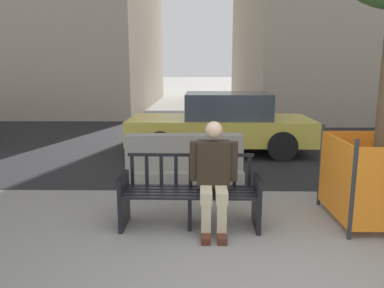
% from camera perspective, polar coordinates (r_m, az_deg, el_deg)
% --- Properties ---
extents(ground_plane, '(200.00, 200.00, 0.00)m').
position_cam_1_polar(ground_plane, '(3.68, 11.67, -20.47)').
color(ground_plane, gray).
extents(street_asphalt, '(120.00, 12.00, 0.01)m').
position_cam_1_polar(street_asphalt, '(11.94, 4.05, 1.99)').
color(street_asphalt, black).
rests_on(street_asphalt, ground).
extents(street_bench, '(1.70, 0.55, 0.88)m').
position_cam_1_polar(street_bench, '(4.67, -0.30, -7.81)').
color(street_bench, black).
rests_on(street_bench, ground).
extents(seated_person, '(0.58, 0.72, 1.31)m').
position_cam_1_polar(seated_person, '(4.52, 3.30, -4.55)').
color(seated_person, '#2D2319').
rests_on(seated_person, ground).
extents(jersey_barrier_centre, '(2.03, 0.76, 0.84)m').
position_cam_1_polar(jersey_barrier_centre, '(6.47, -1.17, -2.88)').
color(jersey_barrier_centre, gray).
rests_on(jersey_barrier_centre, ground).
extents(construction_fence, '(1.17, 1.17, 1.18)m').
position_cam_1_polar(construction_fence, '(5.32, 26.65, -4.46)').
color(construction_fence, '#2D2D33').
rests_on(construction_fence, ground).
extents(car_taxi_near, '(4.21, 1.92, 1.40)m').
position_cam_1_polar(car_taxi_near, '(8.79, 4.53, 3.13)').
color(car_taxi_near, '#DBC64C').
rests_on(car_taxi_near, ground).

